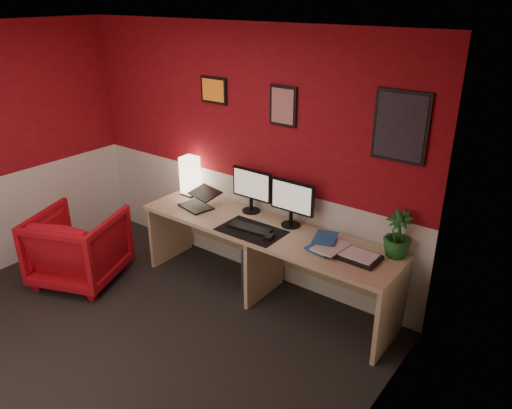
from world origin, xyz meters
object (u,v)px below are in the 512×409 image
monitor_left (251,184)px  armchair (79,247)px  pc_tower (263,265)px  desk (264,262)px  laptop (195,197)px  zen_tray (358,257)px  potted_plant (398,234)px  monitor_right (292,197)px  shoji_lamp (190,177)px

monitor_left → armchair: size_ratio=0.71×
pc_tower → desk: bearing=-49.7°
desk → pc_tower: desk is taller
laptop → zen_tray: 1.78m
pc_tower → armchair: 1.87m
desk → monitor_left: bearing=145.5°
potted_plant → pc_tower: (-1.29, -0.07, -0.71)m
laptop → monitor_right: 1.04m
shoji_lamp → laptop: bearing=-38.7°
laptop → monitor_left: bearing=39.8°
monitor_left → potted_plant: size_ratio=1.45×
laptop → armchair: bearing=-122.4°
shoji_lamp → laptop: shoji_lamp is taller
desk → monitor_right: bearing=49.4°
monitor_left → monitor_right: same height
shoji_lamp → armchair: 1.33m
desk → armchair: 1.90m
desk → laptop: (-0.83, -0.03, 0.47)m
desk → pc_tower: bearing=129.0°
pc_tower → armchair: size_ratio=0.55×
shoji_lamp → laptop: size_ratio=1.21×
desk → monitor_right: 0.70m
desk → monitor_left: size_ratio=4.48×
zen_tray → monitor_left: bearing=169.9°
desk → potted_plant: potted_plant is taller
potted_plant → laptop: bearing=-172.6°
desk → zen_tray: bearing=-0.0°
armchair → pc_tower: bearing=-168.3°
desk → monitor_left: monitor_left is taller
monitor_left → zen_tray: bearing=-10.1°
monitor_left → zen_tray: 1.32m
laptop → monitor_right: monitor_right is taller
desk → zen_tray: 1.01m
shoji_lamp → potted_plant: 2.29m
armchair → monitor_left: bearing=-162.7°
desk → monitor_right: (0.16, 0.19, 0.66)m
monitor_left → pc_tower: monitor_left is taller
shoji_lamp → potted_plant: bearing=0.8°
laptop → pc_tower: 0.96m
shoji_lamp → zen_tray: size_ratio=1.14×
desk → monitor_left: 0.77m
desk → pc_tower: (-0.12, 0.15, -0.14)m
monitor_right → pc_tower: monitor_right is taller
monitor_left → armchair: monitor_left is taller
zen_tray → laptop: bearing=-179.0°
zen_tray → shoji_lamp: bearing=174.6°
shoji_lamp → monitor_left: size_ratio=0.69×
laptop → monitor_left: (0.51, 0.26, 0.18)m
shoji_lamp → monitor_left: 0.80m
desk → shoji_lamp: shoji_lamp is taller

